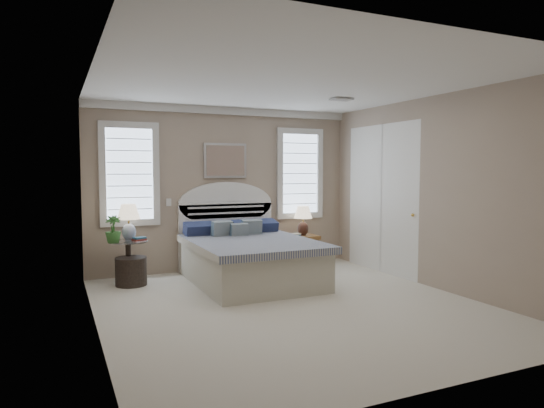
{
  "coord_description": "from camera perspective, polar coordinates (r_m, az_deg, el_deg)",
  "views": [
    {
      "loc": [
        -2.62,
        -5.23,
        1.66
      ],
      "look_at": [
        0.19,
        1.0,
        1.18
      ],
      "focal_mm": 32.0,
      "sensor_mm": 36.0,
      "label": 1
    }
  ],
  "objects": [
    {
      "name": "painting",
      "position": [
        8.12,
        -5.5,
        5.1
      ],
      "size": [
        0.74,
        0.04,
        0.58
      ],
      "primitive_type": "cube",
      "color": "silver",
      "rests_on": "wall_back"
    },
    {
      "name": "nightstand_right",
      "position": [
        8.45,
        3.66,
        -4.69
      ],
      "size": [
        0.5,
        0.4,
        0.53
      ],
      "color": "olive",
      "rests_on": "floor"
    },
    {
      "name": "books_right",
      "position": [
        8.22,
        2.86,
        -3.7
      ],
      "size": [
        0.19,
        0.16,
        0.07
      ],
      "rotation": [
        0.0,
        0.0,
        0.38
      ],
      "color": "maroon",
      "rests_on": "nightstand_right"
    },
    {
      "name": "floor_pot",
      "position": [
        7.34,
        -16.25,
        -7.61
      ],
      "size": [
        0.57,
        0.57,
        0.41
      ],
      "primitive_type": "cylinder",
      "rotation": [
        0.0,
        0.0,
        0.33
      ],
      "color": "black",
      "rests_on": "floor"
    },
    {
      "name": "hvac_vent",
      "position": [
        7.21,
        8.17,
        12.09
      ],
      "size": [
        0.3,
        0.2,
        0.02
      ],
      "primitive_type": "cube",
      "color": "#B2B2B2",
      "rests_on": "ceiling"
    },
    {
      "name": "window_left",
      "position": [
        7.78,
        -16.42,
        3.39
      ],
      "size": [
        0.9,
        0.06,
        1.6
      ],
      "primitive_type": "cube",
      "color": "#ABC0D9",
      "rests_on": "wall_back"
    },
    {
      "name": "switch_plate",
      "position": [
        7.91,
        -12.05,
        0.21
      ],
      "size": [
        0.08,
        0.01,
        0.12
      ],
      "primitive_type": "cube",
      "color": "silver",
      "rests_on": "wall_back"
    },
    {
      "name": "bed",
      "position": [
        7.29,
        -2.86,
        -6.08
      ],
      "size": [
        1.72,
        2.28,
        1.47
      ],
      "color": "beige",
      "rests_on": "floor"
    },
    {
      "name": "wall_right",
      "position": [
        7.15,
        18.66,
        1.3
      ],
      "size": [
        0.02,
        5.0,
        2.7
      ],
      "primitive_type": "cube",
      "color": "tan",
      "rests_on": "floor"
    },
    {
      "name": "wall_back",
      "position": [
        8.17,
        -5.57,
        1.8
      ],
      "size": [
        4.5,
        0.02,
        2.7
      ],
      "primitive_type": "cube",
      "color": "tan",
      "rests_on": "floor"
    },
    {
      "name": "window_right",
      "position": [
        8.69,
        3.25,
        3.59
      ],
      "size": [
        0.9,
        0.06,
        1.6
      ],
      "primitive_type": "cube",
      "color": "#ABC0D9",
      "rests_on": "wall_back"
    },
    {
      "name": "lamp_right",
      "position": [
        8.43,
        3.67,
        -1.57
      ],
      "size": [
        0.41,
        0.41,
        0.51
      ],
      "rotation": [
        0.0,
        0.0,
        -0.37
      ],
      "color": "black",
      "rests_on": "nightstand_right"
    },
    {
      "name": "potted_plant",
      "position": [
        7.23,
        -18.2,
        -2.85
      ],
      "size": [
        0.24,
        0.24,
        0.39
      ],
      "primitive_type": "imported",
      "rotation": [
        0.0,
        0.0,
        -0.13
      ],
      "color": "#336D2B",
      "rests_on": "side_table_left"
    },
    {
      "name": "lamp_left",
      "position": [
        7.42,
        -16.51,
        -1.59
      ],
      "size": [
        0.36,
        0.36,
        0.54
      ],
      "rotation": [
        0.0,
        0.0,
        0.08
      ],
      "color": "white",
      "rests_on": "side_table_left"
    },
    {
      "name": "wall_left",
      "position": [
        5.25,
        -20.2,
        0.36
      ],
      "size": [
        0.02,
        5.0,
        2.7
      ],
      "primitive_type": "cube",
      "color": "tan",
      "rests_on": "floor"
    },
    {
      "name": "closet_door",
      "position": [
        8.07,
        12.72,
        0.63
      ],
      "size": [
        0.02,
        1.8,
        2.4
      ],
      "primitive_type": "cube",
      "color": "white",
      "rests_on": "floor"
    },
    {
      "name": "side_table_left",
      "position": [
        7.45,
        -16.54,
        -6.02
      ],
      "size": [
        0.56,
        0.56,
        0.63
      ],
      "color": "black",
      "rests_on": "floor"
    },
    {
      "name": "crown_molding",
      "position": [
        8.18,
        -5.54,
        10.85
      ],
      "size": [
        4.5,
        0.08,
        0.12
      ],
      "primitive_type": "cube",
      "color": "silver",
      "rests_on": "wall_back"
    },
    {
      "name": "floor",
      "position": [
        6.08,
        2.29,
        -11.86
      ],
      "size": [
        4.5,
        5.0,
        0.01
      ],
      "primitive_type": "cube",
      "color": "beige",
      "rests_on": "ground"
    },
    {
      "name": "books_left",
      "position": [
        7.39,
        -15.33,
        -3.98
      ],
      "size": [
        0.22,
        0.19,
        0.05
      ],
      "rotation": [
        0.0,
        0.0,
        0.43
      ],
      "color": "maroon",
      "rests_on": "side_table_left"
    },
    {
      "name": "ceiling",
      "position": [
        5.94,
        2.37,
        14.07
      ],
      "size": [
        4.5,
        5.0,
        0.01
      ],
      "primitive_type": "cube",
      "color": "white",
      "rests_on": "wall_back"
    }
  ]
}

